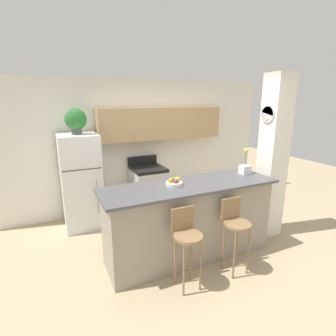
# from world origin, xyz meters

# --- Properties ---
(ground_plane) EXTENTS (14.00, 14.00, 0.00)m
(ground_plane) POSITION_xyz_m (0.00, 0.00, 0.00)
(ground_plane) COLOR tan
(wall_back) EXTENTS (5.60, 0.38, 2.55)m
(wall_back) POSITION_xyz_m (0.14, 1.98, 1.44)
(wall_back) COLOR white
(wall_back) RESTS_ON ground_plane
(pillar_right) EXTENTS (0.38, 0.32, 2.55)m
(pillar_right) POSITION_xyz_m (1.50, 0.04, 1.28)
(pillar_right) COLOR white
(pillar_right) RESTS_ON ground_plane
(counter_bar) EXTENTS (2.43, 0.76, 1.07)m
(counter_bar) POSITION_xyz_m (0.00, 0.00, 0.54)
(counter_bar) COLOR gray
(counter_bar) RESTS_ON ground_plane
(refrigerator) EXTENTS (0.64, 0.73, 1.62)m
(refrigerator) POSITION_xyz_m (-1.22, 1.64, 0.81)
(refrigerator) COLOR white
(refrigerator) RESTS_ON ground_plane
(stove_range) EXTENTS (0.61, 0.66, 1.07)m
(stove_range) POSITION_xyz_m (0.03, 1.68, 0.46)
(stove_range) COLOR silver
(stove_range) RESTS_ON ground_plane
(bar_stool_left) EXTENTS (0.34, 0.34, 0.97)m
(bar_stool_left) POSITION_xyz_m (-0.35, -0.54, 0.64)
(bar_stool_left) COLOR olive
(bar_stool_left) RESTS_ON ground_plane
(bar_stool_right) EXTENTS (0.34, 0.34, 0.97)m
(bar_stool_right) POSITION_xyz_m (0.35, -0.54, 0.64)
(bar_stool_right) COLOR olive
(bar_stool_right) RESTS_ON ground_plane
(potted_plant_on_fridge) EXTENTS (0.35, 0.35, 0.42)m
(potted_plant_on_fridge) POSITION_xyz_m (-1.22, 1.64, 1.85)
(potted_plant_on_fridge) COLOR #4C4C51
(potted_plant_on_fridge) RESTS_ON refrigerator
(orchid_vase) EXTENTS (0.14, 0.14, 0.40)m
(orchid_vase) POSITION_xyz_m (0.99, 0.08, 1.17)
(orchid_vase) COLOR white
(orchid_vase) RESTS_ON counter_bar
(fruit_bowl) EXTENTS (0.22, 0.22, 0.11)m
(fruit_bowl) POSITION_xyz_m (-0.23, 0.03, 1.11)
(fruit_bowl) COLOR silver
(fruit_bowl) RESTS_ON counter_bar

